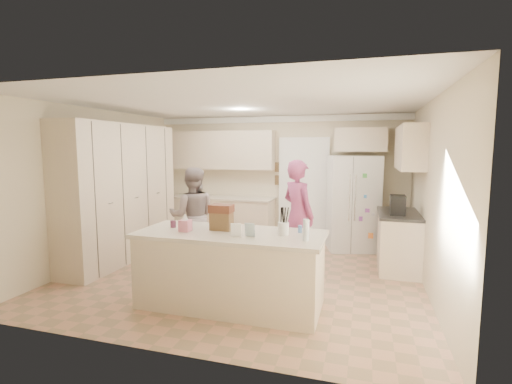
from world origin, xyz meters
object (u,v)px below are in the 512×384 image
(tissue_box, at_px, (185,226))
(teen_girl, at_px, (298,215))
(coffee_maker, at_px, (398,205))
(island_base, at_px, (230,271))
(dollhouse_body, at_px, (222,221))
(refrigerator, at_px, (353,203))
(teen_boy, at_px, (193,216))
(utensil_crock, at_px, (283,229))

(tissue_box, distance_m, teen_girl, 2.05)
(coffee_maker, relative_size, island_base, 0.14)
(coffee_maker, height_order, dollhouse_body, coffee_maker)
(island_base, height_order, dollhouse_body, dollhouse_body)
(refrigerator, xyz_separation_m, teen_boy, (-2.53, -1.67, -0.09))
(teen_girl, bearing_deg, teen_boy, 46.96)
(teen_boy, bearing_deg, teen_girl, 167.04)
(dollhouse_body, bearing_deg, refrigerator, 63.30)
(refrigerator, distance_m, teen_boy, 3.04)
(refrigerator, height_order, teen_girl, refrigerator)
(island_base, distance_m, tissue_box, 0.79)
(teen_boy, distance_m, teen_girl, 1.75)
(island_base, height_order, teen_girl, teen_girl)
(utensil_crock, xyz_separation_m, tissue_box, (-1.20, -0.15, -0.00))
(coffee_maker, height_order, utensil_crock, coffee_maker)
(coffee_maker, distance_m, utensil_crock, 2.32)
(refrigerator, xyz_separation_m, dollhouse_body, (-1.49, -2.97, 0.14))
(refrigerator, distance_m, teen_girl, 1.65)
(coffee_maker, xyz_separation_m, teen_boy, (-3.24, -0.50, -0.26))
(coffee_maker, distance_m, dollhouse_body, 2.84)
(coffee_maker, bearing_deg, utensil_crock, -127.12)
(tissue_box, distance_m, teen_boy, 1.64)
(tissue_box, height_order, dollhouse_body, dollhouse_body)
(island_base, distance_m, teen_girl, 1.78)
(tissue_box, bearing_deg, teen_girl, 57.66)
(coffee_maker, relative_size, utensil_crock, 2.00)
(refrigerator, relative_size, coffee_maker, 6.00)
(teen_girl, bearing_deg, refrigerator, -79.61)
(tissue_box, bearing_deg, refrigerator, 59.14)
(refrigerator, distance_m, utensil_crock, 3.10)
(refrigerator, xyz_separation_m, teen_girl, (-0.80, -1.44, -0.02))
(coffee_maker, distance_m, tissue_box, 3.28)
(coffee_maker, bearing_deg, tissue_box, -142.43)
(island_base, bearing_deg, teen_boy, 130.34)
(utensil_crock, distance_m, teen_boy, 2.29)
(coffee_maker, bearing_deg, teen_boy, -171.25)
(utensil_crock, bearing_deg, coffee_maker, 52.88)
(refrigerator, xyz_separation_m, tissue_box, (-1.89, -3.17, 0.10))
(coffee_maker, xyz_separation_m, teen_girl, (-1.50, -0.27, -0.19))
(teen_boy, relative_size, teen_girl, 0.92)
(island_base, height_order, utensil_crock, utensil_crock)
(dollhouse_body, height_order, teen_girl, teen_girl)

